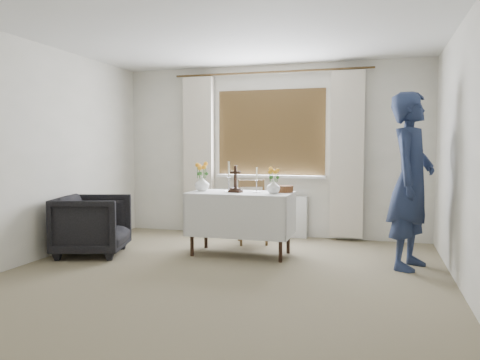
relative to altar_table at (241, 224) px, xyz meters
name	(u,v)px	position (x,y,z in m)	size (l,w,h in m)	color
ground	(215,281)	(0.07, -1.16, -0.38)	(5.00, 5.00, 0.00)	#7B7155
altar_table	(241,224)	(0.00, 0.00, 0.00)	(1.24, 0.64, 0.76)	silver
wooden_chair	(253,212)	(-0.04, 0.70, 0.05)	(0.40, 0.40, 0.86)	#503B1B
armchair	(93,225)	(-1.73, -0.51, -0.02)	(0.78, 0.80, 0.73)	black
person	(411,181)	(1.93, -0.08, 0.57)	(0.69, 0.45, 1.89)	navy
radiator	(270,216)	(0.07, 1.26, -0.08)	(1.10, 0.10, 0.60)	silver
wooden_cross	(235,179)	(-0.06, -0.03, 0.54)	(0.15, 0.11, 0.32)	black
candlestick_left	(229,177)	(-0.15, 0.01, 0.57)	(0.11, 0.11, 0.37)	silver
candlestick_right	(257,180)	(0.19, 0.04, 0.53)	(0.09, 0.09, 0.30)	silver
flower_vase_left	(202,183)	(-0.51, 0.03, 0.47)	(0.18, 0.18, 0.19)	white
flower_vase_right	(273,187)	(0.41, -0.04, 0.46)	(0.16, 0.16, 0.17)	white
wicker_basket	(284,189)	(0.50, 0.16, 0.42)	(0.22, 0.22, 0.08)	brown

